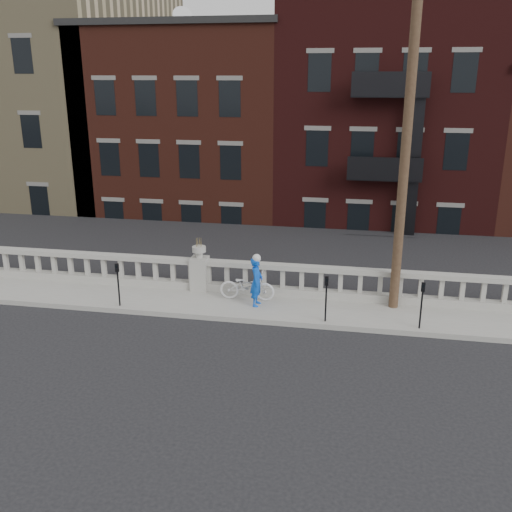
{
  "coord_description": "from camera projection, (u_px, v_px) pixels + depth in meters",
  "views": [
    {
      "loc": [
        5.01,
        -12.98,
        6.97
      ],
      "look_at": [
        2.01,
        3.2,
        1.65
      ],
      "focal_mm": 40.0,
      "sensor_mm": 36.0,
      "label": 1
    }
  ],
  "objects": [
    {
      "name": "parking_meter_c",
      "position": [
        326.0,
        294.0,
        16.13
      ],
      "size": [
        0.1,
        0.09,
        1.36
      ],
      "color": "black",
      "rests_on": "sidewalk"
    },
    {
      "name": "parking_meter_d",
      "position": [
        422.0,
        300.0,
        15.67
      ],
      "size": [
        0.1,
        0.09,
        1.36
      ],
      "color": "black",
      "rests_on": "sidewalk"
    },
    {
      "name": "ground",
      "position": [
        160.0,
        347.0,
        15.16
      ],
      "size": [
        120.0,
        120.0,
        0.0
      ],
      "primitive_type": "plane",
      "color": "black",
      "rests_on": "ground"
    },
    {
      "name": "lower_level",
      "position": [
        291.0,
        145.0,
        35.81
      ],
      "size": [
        80.0,
        44.0,
        20.8
      ],
      "color": "#605E59",
      "rests_on": "ground"
    },
    {
      "name": "sidewalk",
      "position": [
        192.0,
        302.0,
        17.94
      ],
      "size": [
        32.0,
        2.2,
        0.15
      ],
      "primitive_type": "cube",
      "color": "gray",
      "rests_on": "ground"
    },
    {
      "name": "bicycle",
      "position": [
        247.0,
        286.0,
        17.82
      ],
      "size": [
        1.74,
        0.65,
        0.91
      ],
      "primitive_type": "imported",
      "rotation": [
        0.0,
        0.0,
        1.6
      ],
      "color": "silver",
      "rests_on": "sidewalk"
    },
    {
      "name": "planter_pedestal",
      "position": [
        200.0,
        270.0,
        18.6
      ],
      "size": [
        0.55,
        0.55,
        1.76
      ],
      "color": "gray",
      "rests_on": "sidewalk"
    },
    {
      "name": "parking_meter_b",
      "position": [
        118.0,
        280.0,
        17.21
      ],
      "size": [
        0.1,
        0.09,
        1.36
      ],
      "color": "black",
      "rests_on": "sidewalk"
    },
    {
      "name": "cyclist",
      "position": [
        257.0,
        282.0,
        17.29
      ],
      "size": [
        0.39,
        0.57,
        1.53
      ],
      "primitive_type": "imported",
      "rotation": [
        0.0,
        0.0,
        1.53
      ],
      "color": "blue",
      "rests_on": "sidewalk"
    },
    {
      "name": "balustrade",
      "position": [
        200.0,
        275.0,
        18.65
      ],
      "size": [
        28.0,
        0.34,
        1.03
      ],
      "color": "gray",
      "rests_on": "sidewalk"
    },
    {
      "name": "utility_pole",
      "position": [
        407.0,
        138.0,
        15.84
      ],
      "size": [
        1.6,
        0.28,
        10.0
      ],
      "color": "#422D1E",
      "rests_on": "sidewalk"
    }
  ]
}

